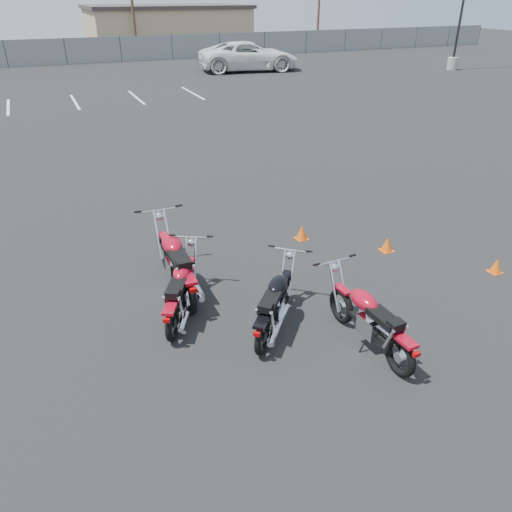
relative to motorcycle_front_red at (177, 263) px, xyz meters
name	(u,v)px	position (x,y,z in m)	size (l,w,h in m)	color
ground	(259,307)	(1.11, -1.11, -0.53)	(120.00, 120.00, 0.00)	black
motorcycle_front_red	(177,263)	(0.00, 0.00, 0.00)	(0.92, 2.38, 1.16)	black
motorcycle_second_black	(275,304)	(1.10, -1.74, -0.09)	(1.59, 1.73, 0.97)	black
motorcycle_third_red	(182,290)	(-0.14, -0.79, -0.07)	(1.33, 1.95, 1.00)	black
motorcycle_rear_red	(370,320)	(2.20, -2.74, -0.06)	(0.81, 2.09, 1.02)	black
training_cone_near	(302,232)	(3.04, 0.95, -0.38)	(0.26, 0.26, 0.31)	#E2500B
training_cone_far	(387,244)	(4.40, -0.26, -0.38)	(0.26, 0.26, 0.31)	#E2500B
training_cone_extra	(496,266)	(5.76, -1.85, -0.39)	(0.24, 0.24, 0.28)	#E2500B
light_pole_east	(460,23)	(25.20, 20.35, 2.43)	(0.80, 0.70, 11.11)	gray
chainlink_fence	(65,51)	(1.11, 33.89, 0.37)	(80.06, 0.06, 1.80)	slate
tan_building_east	(167,27)	(11.11, 42.89, 1.33)	(14.40, 9.40, 3.70)	tan
parking_line_stripes	(42,104)	(-1.39, 18.89, -0.53)	(15.12, 4.00, 0.01)	silver
white_van	(249,48)	(12.15, 25.49, 0.94)	(7.74, 3.09, 2.94)	silver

